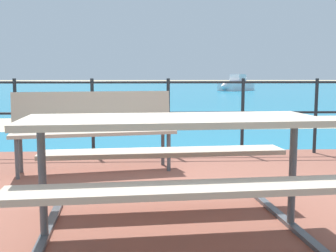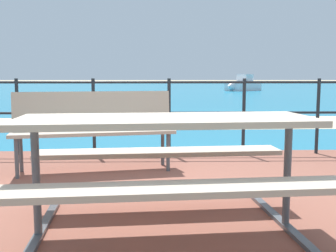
{
  "view_description": "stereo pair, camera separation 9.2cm",
  "coord_description": "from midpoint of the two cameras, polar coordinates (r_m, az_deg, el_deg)",
  "views": [
    {
      "loc": [
        -0.23,
        -2.87,
        1.08
      ],
      "look_at": [
        -0.03,
        1.79,
        0.5
      ],
      "focal_mm": 42.93,
      "sensor_mm": 36.0,
      "label": 1
    },
    {
      "loc": [
        -0.14,
        -2.88,
        1.08
      ],
      "look_at": [
        -0.03,
        1.79,
        0.5
      ],
      "focal_mm": 42.93,
      "sensor_mm": 36.0,
      "label": 2
    }
  ],
  "objects": [
    {
      "name": "patio_paving",
      "position": [
        3.07,
        1.12,
        -12.97
      ],
      "size": [
        6.4,
        5.2,
        0.06
      ],
      "primitive_type": "cube",
      "color": "brown",
      "rests_on": "ground"
    },
    {
      "name": "beach_strip",
      "position": [
        9.32,
        -1.34,
        0.42
      ],
      "size": [
        54.06,
        4.73,
        0.01
      ],
      "primitive_type": "cube",
      "rotation": [
        0.0,
        0.0,
        0.04
      ],
      "color": "beige",
      "rests_on": "ground"
    },
    {
      "name": "picnic_table",
      "position": [
        2.57,
        -0.38,
        -2.84
      ],
      "size": [
        1.97,
        1.45,
        0.76
      ],
      "rotation": [
        0.0,
        0.0,
        0.08
      ],
      "color": "tan",
      "rests_on": "patio_paving"
    },
    {
      "name": "railing_fence",
      "position": [
        5.25,
        -0.47,
        2.62
      ],
      "size": [
        5.94,
        0.04,
        1.0
      ],
      "color": "#1E2328",
      "rests_on": "patio_paving"
    },
    {
      "name": "park_bench",
      "position": [
        4.43,
        -11.01,
        0.39
      ],
      "size": [
        1.76,
        0.73,
        0.86
      ],
      "rotation": [
        0.0,
        0.0,
        0.19
      ],
      "color": "tan",
      "rests_on": "patio_paving"
    },
    {
      "name": "sea_water",
      "position": [
        42.89,
        -2.24,
        5.59
      ],
      "size": [
        90.0,
        90.0,
        0.01
      ],
      "primitive_type": "cube",
      "color": "teal",
      "rests_on": "ground"
    },
    {
      "name": "ground_plane",
      "position": [
        3.08,
        1.12,
        -13.5
      ],
      "size": [
        240.0,
        240.0,
        0.0
      ],
      "primitive_type": "plane",
      "color": "tan"
    },
    {
      "name": "boat_near",
      "position": [
        31.17,
        9.5,
        5.78
      ],
      "size": [
        3.15,
        3.05,
        1.24
      ],
      "rotation": [
        0.0,
        0.0,
        3.9
      ],
      "color": "silver",
      "rests_on": "sea_water"
    }
  ]
}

